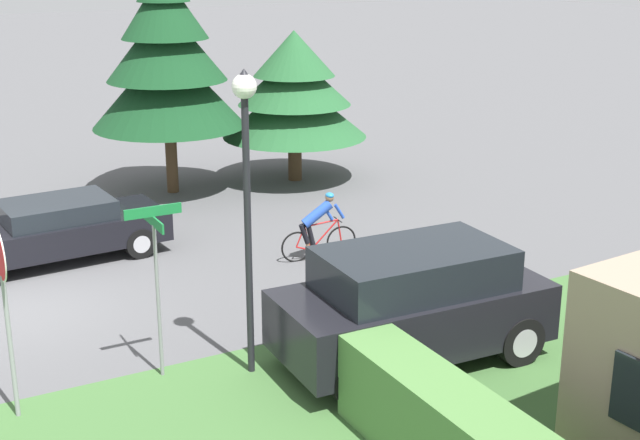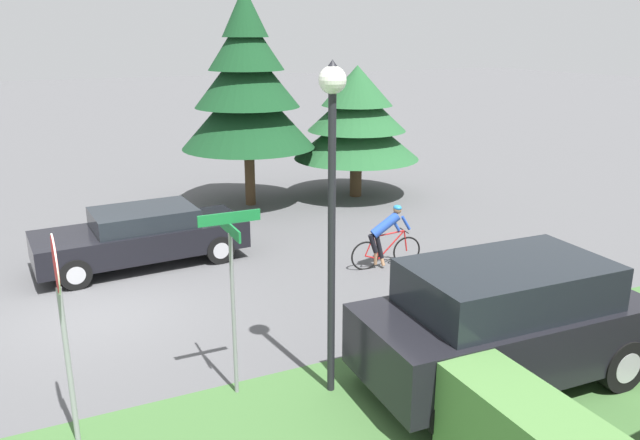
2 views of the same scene
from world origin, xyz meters
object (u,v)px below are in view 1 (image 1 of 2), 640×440
Objects in this scene: cyclist at (318,227)px; conifer_tall_far at (294,92)px; parked_suv_right at (412,304)px; stop_sign at (3,285)px; conifer_tall_near at (166,58)px; street_name_sign at (156,261)px; sedan_left_lane at (55,230)px; street_lamp at (246,161)px.

conifer_tall_far is at bearing 73.80° from cyclist.
parked_suv_right is 1.57× the size of stop_sign.
conifer_tall_near is (-6.62, -1.00, 2.94)m from cyclist.
conifer_tall_near is at bearing 159.74° from street_name_sign.
street_name_sign is at bearing -20.26° from conifer_tall_near.
sedan_left_lane is 7.48m from street_lamp.
street_name_sign is (3.62, -4.78, 1.24)m from cyclist.
cyclist is at bearing -31.01° from sedan_left_lane.
parked_suv_right is (5.06, -0.98, 0.28)m from cyclist.
conifer_tall_near is (-11.68, -0.02, 2.66)m from parked_suv_right.
street_lamp is (-0.89, -2.49, 2.49)m from parked_suv_right.
parked_suv_right is 1.60× the size of street_name_sign.
stop_sign reaches higher than sedan_left_lane.
street_name_sign is at bearing -86.11° from stop_sign.
stop_sign is at bearing -43.81° from conifer_tall_far.
street_lamp is 12.00m from conifer_tall_far.
stop_sign is (-1.22, -6.08, 1.06)m from parked_suv_right.
sedan_left_lane is at bearing -18.91° from stop_sign.
parked_suv_right is at bearing 69.32° from street_name_sign.
sedan_left_lane is at bearing -45.15° from conifer_tall_near.
cyclist is 7.31m from conifer_tall_near.
street_name_sign is (-0.22, 2.28, -0.11)m from stop_sign.
street_name_sign is (6.21, 0.27, 1.25)m from sedan_left_lane.
stop_sign is at bearing -111.21° from sedan_left_lane.
cyclist is at bearing 8.61° from conifer_tall_near.
parked_suv_right is 6.29m from stop_sign.
sedan_left_lane is 1.14× the size of conifer_tall_far.
street_lamp is (6.76, 1.58, 2.80)m from sedan_left_lane.
sedan_left_lane is 6.43m from conifer_tall_near.
street_name_sign is 12.25m from conifer_tall_far.
conifer_tall_far is (-9.80, 7.33, 0.61)m from street_name_sign.
street_name_sign is 11.05m from conifer_tall_near.
conifer_tall_far is (-6.17, 2.54, 1.84)m from cyclist.
parked_suv_right is at bearing -102.87° from stop_sign.
stop_sign is 3.88m from street_lamp.
cyclist is at bearing -22.40° from conifer_tall_far.
street_lamp is at bearing 162.23° from parked_suv_right.
stop_sign is at bearing -95.24° from street_lamp.
stop_sign is 12.19m from conifer_tall_near.
conifer_tall_near reaches higher than street_name_sign.
stop_sign is 0.44× the size of conifer_tall_near.
conifer_tall_near is (-10.24, 3.78, 1.71)m from street_name_sign.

